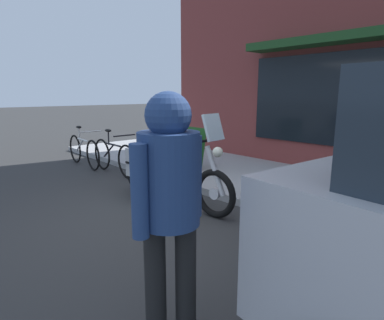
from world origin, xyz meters
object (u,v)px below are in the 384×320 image
(sandwich_board_sign, at_px, (191,149))
(second_bicycle_by_cafe, at_px, (83,150))
(pedestrian_walking, at_px, (169,194))
(touring_motorcycle, at_px, (166,165))
(parked_bicycle, at_px, (114,156))

(sandwich_board_sign, distance_m, second_bicycle_by_cafe, 2.63)
(second_bicycle_by_cafe, bearing_deg, pedestrian_walking, -18.68)
(sandwich_board_sign, bearing_deg, touring_motorcycle, -54.11)
(touring_motorcycle, relative_size, second_bicycle_by_cafe, 1.28)
(touring_motorcycle, height_order, second_bicycle_by_cafe, touring_motorcycle)
(parked_bicycle, distance_m, pedestrian_walking, 5.00)
(parked_bicycle, bearing_deg, sandwich_board_sign, 44.69)
(sandwich_board_sign, xyz_separation_m, second_bicycle_by_cafe, (-2.27, -1.31, -0.18))
(parked_bicycle, relative_size, sandwich_board_sign, 2.05)
(parked_bicycle, distance_m, sandwich_board_sign, 1.64)
(second_bicycle_by_cafe, bearing_deg, touring_motorcycle, -2.79)
(parked_bicycle, xyz_separation_m, pedestrian_walking, (4.51, -2.06, 0.69))
(second_bicycle_by_cafe, bearing_deg, sandwich_board_sign, 29.88)
(pedestrian_walking, height_order, sandwich_board_sign, pedestrian_walking)
(pedestrian_walking, bearing_deg, sandwich_board_sign, 136.23)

